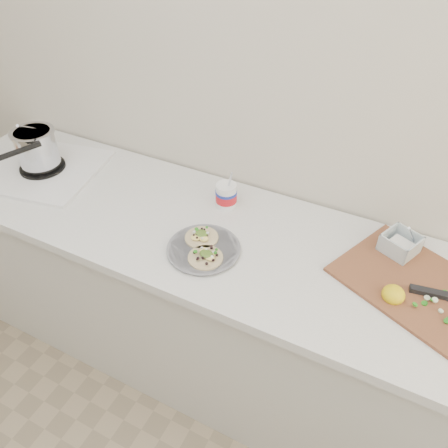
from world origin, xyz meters
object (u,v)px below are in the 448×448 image
at_px(stove, 39,156).
at_px(tub, 227,193).
at_px(cutboard, 421,281).
at_px(taco_plate, 204,247).

distance_m(stove, tub, 0.85).
relative_size(tub, cutboard, 0.32).
height_order(taco_plate, cutboard, cutboard).
relative_size(taco_plate, cutboard, 0.43).
xyz_separation_m(taco_plate, cutboard, (0.70, 0.18, 0.00)).
distance_m(tub, cutboard, 0.75).
distance_m(taco_plate, cutboard, 0.73).
relative_size(stove, cutboard, 0.90).
xyz_separation_m(tub, cutboard, (0.75, -0.09, -0.04)).
relative_size(taco_plate, tub, 1.35).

